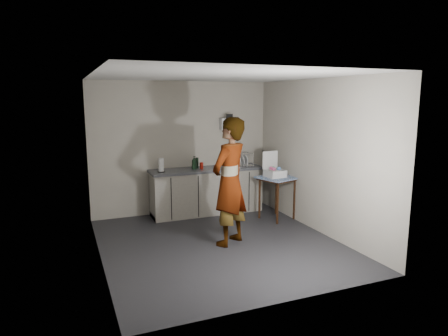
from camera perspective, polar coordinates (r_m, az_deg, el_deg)
name	(u,v)px	position (r m, az deg, el deg)	size (l,w,h in m)	color
ground	(219,243)	(6.44, -0.66, -10.72)	(4.00, 4.00, 0.00)	#28272C
wall_back	(182,148)	(7.97, -5.97, 2.88)	(3.60, 0.02, 2.60)	beige
wall_right	(317,156)	(6.96, 13.16, 1.64)	(0.02, 4.00, 2.60)	beige
wall_left	(97,171)	(5.70, -17.64, -0.36)	(0.02, 4.00, 2.60)	beige
ceiling	(219,76)	(6.04, -0.71, 13.00)	(3.60, 4.00, 0.01)	white
kitchen_counter	(207,192)	(7.98, -2.50, -3.45)	(2.24, 0.62, 0.91)	black
wall_shelf	(230,124)	(8.20, 0.86, 6.27)	(0.42, 0.18, 0.37)	white
side_table	(277,182)	(7.58, 7.62, -2.04)	(0.79, 0.79, 0.81)	#3B1B0D
standing_man	(230,182)	(6.18, 0.80, -1.99)	(0.73, 0.48, 1.99)	#B2A593
soap_bottle	(194,163)	(7.74, -4.28, 0.76)	(0.10, 0.10, 0.26)	black
soda_can	(201,166)	(7.78, -3.24, 0.33)	(0.07, 0.07, 0.13)	red
dark_bottle	(197,163)	(7.87, -3.89, 0.73)	(0.06, 0.06, 0.21)	black
paper_towel	(161,165)	(7.54, -8.96, 0.36)	(0.15, 0.15, 0.26)	black
dish_rack	(243,163)	(8.10, 2.67, 0.69)	(0.39, 0.29, 0.27)	silver
bakery_box	(274,171)	(7.55, 7.19, -0.46)	(0.36, 0.37, 0.47)	white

